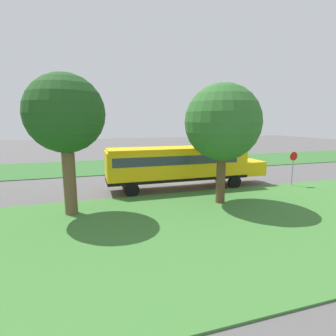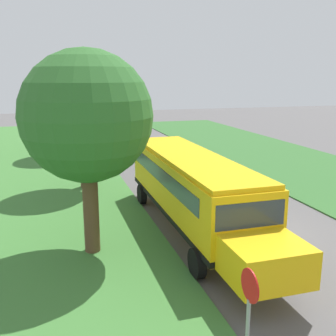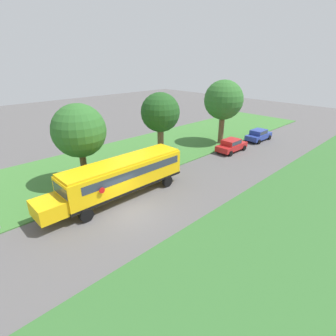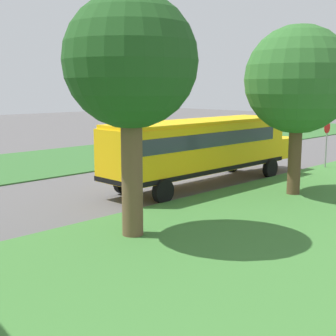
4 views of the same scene
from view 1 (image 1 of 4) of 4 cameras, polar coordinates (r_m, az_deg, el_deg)
name	(u,v)px [view 1 (image 1 of 4)]	position (r m, az deg, el deg)	size (l,w,h in m)	color
ground_plane	(181,180)	(22.91, 2.85, -2.67)	(120.00, 120.00, 0.00)	#565454
grass_verge	(247,221)	(14.30, 16.90, -10.90)	(12.00, 80.00, 0.08)	#3D7533
grass_far_side	(155,164)	(31.36, -2.76, 0.87)	(10.00, 80.00, 0.07)	#33662D
school_bus	(181,164)	(19.79, 2.82, 0.97)	(2.85, 12.42, 3.16)	yellow
oak_tree_beside_bus	(223,124)	(16.02, 11.89, 9.34)	(4.56, 4.56, 7.29)	brown
oak_tree_roadside_mid	(67,115)	(14.75, -21.22, 10.64)	(4.07, 4.07, 7.50)	brown
stop_sign	(293,165)	(22.64, 25.55, 0.66)	(0.08, 0.68, 2.74)	gray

